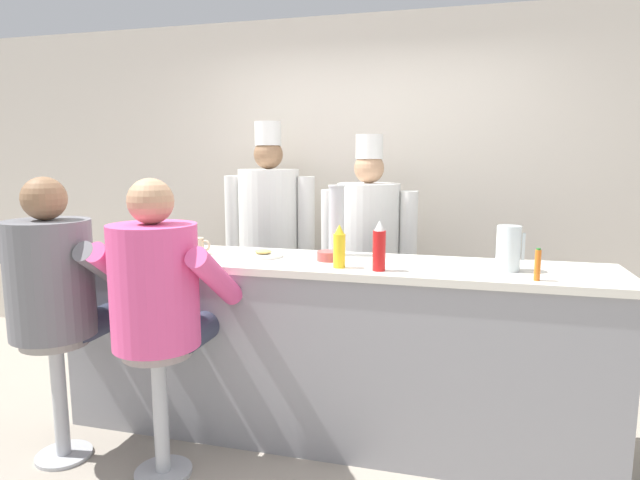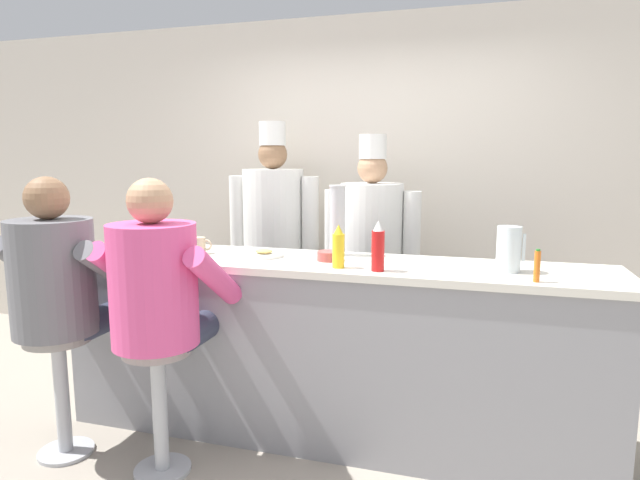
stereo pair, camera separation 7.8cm
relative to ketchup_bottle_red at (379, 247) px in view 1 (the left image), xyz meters
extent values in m
plane|color=#9E9384|center=(-0.32, -0.12, -1.15)|extent=(20.00, 20.00, 0.00)
cube|color=beige|center=(-0.32, 1.61, 0.20)|extent=(10.00, 0.06, 2.70)
cube|color=gray|center=(-0.32, 0.19, -0.66)|extent=(3.03, 0.61, 0.99)
cube|color=silver|center=(-0.32, 0.19, -0.14)|extent=(3.10, 0.63, 0.04)
cylinder|color=red|center=(0.00, 0.00, -0.02)|extent=(0.07, 0.07, 0.21)
cone|color=white|center=(0.00, 0.00, 0.11)|extent=(0.05, 0.05, 0.05)
cylinder|color=yellow|center=(-0.21, 0.02, -0.03)|extent=(0.06, 0.06, 0.18)
cone|color=yellow|center=(-0.21, 0.02, 0.08)|extent=(0.05, 0.05, 0.05)
cylinder|color=orange|center=(0.75, -0.03, -0.05)|extent=(0.03, 0.03, 0.15)
cylinder|color=#287F2D|center=(0.75, -0.03, 0.03)|extent=(0.02, 0.02, 0.01)
cylinder|color=silver|center=(0.63, 0.17, -0.01)|extent=(0.12, 0.12, 0.23)
cube|color=silver|center=(0.70, 0.17, 0.01)|extent=(0.01, 0.01, 0.14)
cylinder|color=white|center=(-0.71, 0.21, -0.11)|extent=(0.23, 0.23, 0.02)
ellipsoid|color=#E0BC60|center=(-0.71, 0.21, -0.09)|extent=(0.10, 0.08, 0.03)
cylinder|color=#B24C47|center=(-0.31, 0.20, -0.09)|extent=(0.13, 0.13, 0.05)
cylinder|color=beige|center=(-1.12, 0.19, -0.07)|extent=(0.08, 0.08, 0.10)
torus|color=beige|center=(-1.07, 0.19, -0.07)|extent=(0.07, 0.01, 0.07)
cylinder|color=#4C7AB2|center=(-1.09, 0.00, -0.08)|extent=(0.09, 0.09, 0.08)
torus|color=#4C7AB2|center=(-1.03, 0.00, -0.08)|extent=(0.06, 0.02, 0.06)
cylinder|color=#B7BABF|center=(-0.31, 0.38, 0.08)|extent=(0.09, 0.09, 0.40)
cylinder|color=silver|center=(-0.31, 0.38, 0.29)|extent=(0.10, 0.10, 0.01)
cylinder|color=#B2B5BA|center=(-1.63, -0.42, -1.14)|extent=(0.29, 0.29, 0.02)
cylinder|color=#B2B5BA|center=(-1.63, -0.42, -0.81)|extent=(0.07, 0.07, 0.65)
cylinder|color=gray|center=(-1.63, -0.42, -0.49)|extent=(0.34, 0.34, 0.05)
cylinder|color=#33384C|center=(-1.74, -0.21, -0.45)|extent=(0.16, 0.43, 0.16)
cylinder|color=#33384C|center=(-1.53, -0.21, -0.45)|extent=(0.16, 0.43, 0.16)
cylinder|color=slate|center=(-1.63, -0.42, -0.17)|extent=(0.43, 0.43, 0.60)
cylinder|color=slate|center=(-1.90, -0.30, -0.14)|extent=(0.11, 0.46, 0.37)
cylinder|color=slate|center=(-1.36, -0.30, -0.14)|extent=(0.11, 0.46, 0.37)
sphere|color=#8C6647|center=(-1.63, -0.42, 0.25)|extent=(0.22, 0.22, 0.22)
cylinder|color=#B2B5BA|center=(-1.03, -0.42, -1.14)|extent=(0.29, 0.29, 0.02)
cylinder|color=#B2B5BA|center=(-1.03, -0.42, -0.81)|extent=(0.07, 0.07, 0.65)
cylinder|color=gray|center=(-1.03, -0.42, -0.49)|extent=(0.34, 0.34, 0.05)
cylinder|color=#33384C|center=(-1.13, -0.21, -0.45)|extent=(0.16, 0.43, 0.16)
cylinder|color=#33384C|center=(-0.92, -0.21, -0.45)|extent=(0.16, 0.43, 0.16)
cylinder|color=#E54C8C|center=(-1.03, -0.42, -0.17)|extent=(0.43, 0.43, 0.60)
cylinder|color=#E54C8C|center=(-1.30, -0.30, -0.14)|extent=(0.11, 0.46, 0.37)
cylinder|color=#E54C8C|center=(-0.76, -0.30, -0.14)|extent=(0.11, 0.46, 0.37)
sphere|color=tan|center=(-1.03, -0.42, 0.25)|extent=(0.22, 0.22, 0.22)
cube|color=#232328|center=(-1.05, 1.23, -0.72)|extent=(0.36, 0.20, 0.87)
cube|color=white|center=(-1.05, 1.17, -0.55)|extent=(0.32, 0.02, 0.52)
cylinder|color=white|center=(-1.05, 1.23, 0.04)|extent=(0.47, 0.47, 0.65)
sphere|color=#8C6647|center=(-1.05, 1.23, 0.48)|extent=(0.22, 0.22, 0.22)
cylinder|color=white|center=(-1.05, 1.23, 0.63)|extent=(0.20, 0.20, 0.18)
cylinder|color=white|center=(-1.35, 1.23, 0.04)|extent=(0.13, 0.13, 0.55)
cylinder|color=white|center=(-0.75, 1.23, 0.04)|extent=(0.13, 0.13, 0.55)
cube|color=#232328|center=(-0.24, 1.06, -0.75)|extent=(0.34, 0.19, 0.81)
cube|color=white|center=(-0.24, 1.01, -0.58)|extent=(0.31, 0.02, 0.49)
cylinder|color=white|center=(-0.24, 1.06, -0.03)|extent=(0.44, 0.44, 0.61)
sphere|color=tan|center=(-0.24, 1.06, 0.38)|extent=(0.21, 0.21, 0.21)
cylinder|color=white|center=(-0.24, 1.06, 0.53)|extent=(0.19, 0.19, 0.17)
cylinder|color=white|center=(-0.52, 1.06, -0.04)|extent=(0.12, 0.12, 0.52)
cylinder|color=white|center=(0.04, 1.06, -0.04)|extent=(0.12, 0.12, 0.52)
camera|label=1|loc=(0.40, -2.65, 0.44)|focal=30.00mm
camera|label=2|loc=(0.47, -2.63, 0.44)|focal=30.00mm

